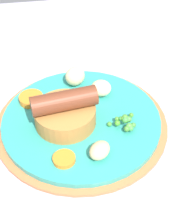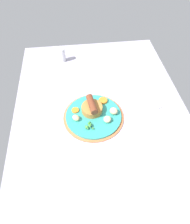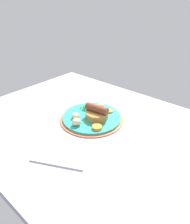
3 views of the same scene
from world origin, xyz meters
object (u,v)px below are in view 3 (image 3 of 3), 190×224
Objects in this scene: potato_chunk_2 at (100,106)px; carrot_slice_4 at (109,111)px; potato_chunk_0 at (76,122)px; pea_pile at (85,107)px; carrot_slice_0 at (97,127)px; sausage_pudding at (97,113)px; fork at (56,164)px; dinner_plate at (92,118)px; potato_chunk_1 at (76,116)px.

carrot_slice_4 is (5.03, 0.07, -0.85)cm from potato_chunk_2.
potato_chunk_0 is 1.06× the size of potato_chunk_2.
pea_pile is at bearing -152.10° from carrot_slice_4.
carrot_slice_0 is (9.18, -13.28, -0.65)cm from potato_chunk_2.
sausage_pudding is 2.99× the size of potato_chunk_2.
carrot_slice_0 is 0.22× the size of fork.
fork is at bearing -62.87° from potato_chunk_0.
dinner_plate is 8.06× the size of potato_chunk_1.
potato_chunk_2 is at bearing 95.10° from potato_chunk_0.
potato_chunk_1 is 0.99× the size of potato_chunk_2.
sausage_pudding is 2.59× the size of carrot_slice_0.
potato_chunk_1 is at bearing 94.73° from fork.
potato_chunk_0 is 20.72cm from fork.
carrot_slice_4 is (9.83, 5.20, -0.69)cm from pea_pile.
sausage_pudding is 3.01× the size of potato_chunk_1.
carrot_slice_4 is at bearing 61.03° from potato_chunk_1.
potato_chunk_2 is at bearing 80.41° from fork.
fork is (10.87, -35.15, -2.30)cm from potato_chunk_2.
potato_chunk_2 is 0.87× the size of carrot_slice_0.
carrot_slice_0 is (7.67, 3.58, -1.02)cm from potato_chunk_0.
potato_chunk_0 is at bearing -61.77° from pea_pile.
dinner_plate is 9.32cm from potato_chunk_0.
sausage_pudding is 28.71cm from fork.
pea_pile reaches higher than fork.
pea_pile is 7.03cm from potato_chunk_2.
carrot_slice_4 is (0.94, 7.53, -1.93)cm from sausage_pudding.
potato_chunk_0 reaches higher than carrot_slice_0.
fork is at bearing -71.26° from dinner_plate.
pea_pile is at bearing 156.97° from dinner_plate.
pea_pile is at bearing -133.04° from potato_chunk_2.
potato_chunk_0 is 1.07× the size of potato_chunk_1.
sausage_pudding is 8.58cm from potato_chunk_2.
carrot_slice_0 reaches higher than dinner_plate.
sausage_pudding is 9.27cm from pea_pile.
dinner_plate is 8.27cm from potato_chunk_2.
potato_chunk_1 reaches higher than fork.
potato_chunk_0 is 0.20× the size of fork.
pea_pile is 8.62cm from potato_chunk_1.
carrot_slice_0 is (11.62, 0.14, -0.69)cm from potato_chunk_1.
carrot_slice_4 is at bearing 78.24° from potato_chunk_0.
carrot_slice_0 is at bearing -30.26° from pea_pile.
sausage_pudding is at bearing 9.07° from dinner_plate.
potato_chunk_0 reaches higher than carrot_slice_4.
potato_chunk_2 is at bearing 79.70° from potato_chunk_1.
carrot_slice_0 reaches higher than carrot_slice_4.
potato_chunk_2 is at bearing 110.51° from sausage_pudding.
sausage_pudding is at bearing 74.60° from potato_chunk_0.
pea_pile reaches higher than dinner_plate.
pea_pile is at bearing 149.74° from carrot_slice_0.
sausage_pudding reaches higher than potato_chunk_0.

